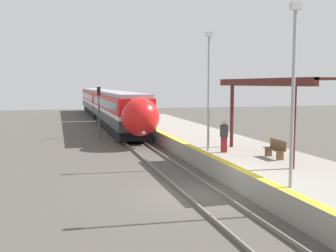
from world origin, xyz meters
TOP-DOWN VIEW (x-y plane):
  - ground_plane at (0.00, 0.00)m, footprint 120.00×120.00m
  - rail_left at (-0.72, 0.00)m, footprint 0.08×90.00m
  - rail_right at (0.72, 0.00)m, footprint 0.08×90.00m
  - train at (0.00, 33.98)m, footprint 2.78×45.08m
  - platform_right at (4.10, 0.00)m, footprint 5.05×64.00m
  - platform_bench at (4.47, 2.15)m, footprint 0.44×1.47m
  - person_waiting at (2.74, 4.37)m, footprint 0.36×0.22m
  - railway_signal at (-2.21, 19.42)m, footprint 0.28×0.28m
  - lamppost_near at (2.12, -3.10)m, footprint 0.36×0.20m
  - lamppost_mid at (2.12, 5.05)m, footprint 0.36×0.20m
  - station_canopy at (4.47, 2.91)m, footprint 2.02×9.36m

SIDE VIEW (x-z plane):
  - ground_plane at x=0.00m, z-range 0.00..0.00m
  - rail_left at x=-0.72m, z-range 0.00..0.15m
  - rail_right at x=0.72m, z-range 0.00..0.15m
  - platform_right at x=4.10m, z-range 0.00..0.95m
  - platform_bench at x=4.47m, z-range 0.97..1.86m
  - person_waiting at x=2.74m, z-range 0.97..2.63m
  - train at x=0.00m, z-range 0.27..4.00m
  - railway_signal at x=-2.21m, z-range 0.48..4.71m
  - lamppost_near at x=2.12m, z-range 1.35..7.56m
  - lamppost_mid at x=2.12m, z-range 1.35..7.56m
  - station_canopy at x=4.47m, z-range 2.57..6.37m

